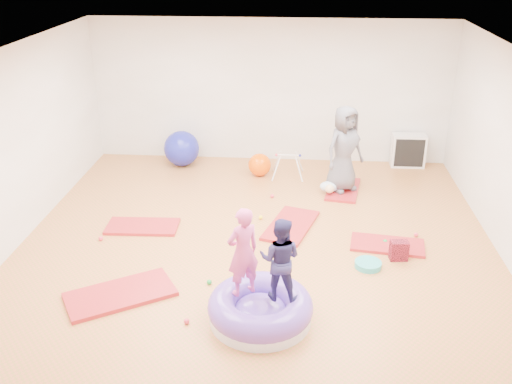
{
  "coord_description": "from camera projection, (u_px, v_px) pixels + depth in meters",
  "views": [
    {
      "loc": [
        0.56,
        -6.96,
        4.17
      ],
      "look_at": [
        0.0,
        0.3,
        0.9
      ],
      "focal_mm": 40.0,
      "sensor_mm": 36.0,
      "label": 1
    }
  ],
  "objects": [
    {
      "name": "backpack",
      "position": [
        399.0,
        251.0,
        8.0
      ],
      "size": [
        0.26,
        0.18,
        0.29
      ],
      "primitive_type": "cube",
      "rotation": [
        0.0,
        0.0,
        0.1
      ],
      "color": "#B51B36",
      "rests_on": "ground"
    },
    {
      "name": "adult_caregiver",
      "position": [
        344.0,
        149.0,
        9.88
      ],
      "size": [
        0.89,
        0.83,
        1.53
      ],
      "primitive_type": "imported",
      "rotation": [
        0.0,
        0.0,
        0.63
      ],
      "color": "#5A5B65",
      "rests_on": "gym_mat_rear_right"
    },
    {
      "name": "gym_mat_mid_left",
      "position": [
        142.0,
        226.0,
        8.92
      ],
      "size": [
        1.13,
        0.59,
        0.05
      ],
      "primitive_type": "cube",
      "rotation": [
        0.0,
        0.0,
        0.04
      ],
      "color": "#A92A1E",
      "rests_on": "ground"
    },
    {
      "name": "balance_disc",
      "position": [
        368.0,
        264.0,
        7.85
      ],
      "size": [
        0.37,
        0.37,
        0.08
      ],
      "primitive_type": "cylinder",
      "color": "#2EABAE",
      "rests_on": "ground"
    },
    {
      "name": "gym_mat_center_back",
      "position": [
        291.0,
        225.0,
        8.95
      ],
      "size": [
        0.93,
        1.33,
        0.05
      ],
      "primitive_type": "cube",
      "rotation": [
        0.0,
        0.0,
        1.27
      ],
      "color": "#A92A1E",
      "rests_on": "ground"
    },
    {
      "name": "gym_mat_rear_right",
      "position": [
        343.0,
        189.0,
        10.23
      ],
      "size": [
        0.71,
        1.15,
        0.04
      ],
      "primitive_type": "cube",
      "rotation": [
        0.0,
        0.0,
        1.4
      ],
      "color": "#A92A1E",
      "rests_on": "ground"
    },
    {
      "name": "exercise_ball_orange",
      "position": [
        260.0,
        165.0,
        10.8
      ],
      "size": [
        0.43,
        0.43,
        0.43
      ],
      "primitive_type": "sphere",
      "color": "#FF5700",
      "rests_on": "ground"
    },
    {
      "name": "yellow_toy",
      "position": [
        221.0,
        329.0,
        6.6
      ],
      "size": [
        0.19,
        0.19,
        0.03
      ],
      "primitive_type": "cylinder",
      "color": "yellow",
      "rests_on": "ground"
    },
    {
      "name": "gym_mat_front_left",
      "position": [
        120.0,
        294.0,
        7.22
      ],
      "size": [
        1.48,
        1.27,
        0.06
      ],
      "primitive_type": "cube",
      "rotation": [
        0.0,
        0.0,
        0.55
      ],
      "color": "#A92A1E",
      "rests_on": "ground"
    },
    {
      "name": "room",
      "position": [
        254.0,
        167.0,
        7.5
      ],
      "size": [
        7.01,
        8.01,
        2.81
      ],
      "color": "#C96C40",
      "rests_on": "ground"
    },
    {
      "name": "inflatable_cushion",
      "position": [
        260.0,
        309.0,
        6.73
      ],
      "size": [
        1.25,
        1.25,
        0.39
      ],
      "rotation": [
        0.0,
        0.0,
        0.24
      ],
      "color": "silver",
      "rests_on": "ground"
    },
    {
      "name": "ball_pit_balls",
      "position": [
        262.0,
        252.0,
        8.18
      ],
      "size": [
        4.81,
        3.9,
        0.07
      ],
      "color": "#EE3851",
      "rests_on": "ground"
    },
    {
      "name": "gym_mat_right",
      "position": [
        387.0,
        245.0,
        8.39
      ],
      "size": [
        1.12,
        0.67,
        0.04
      ],
      "primitive_type": "cube",
      "rotation": [
        0.0,
        0.0,
        -0.14
      ],
      "color": "#A92A1E",
      "rests_on": "ground"
    },
    {
      "name": "infant_play_gym",
      "position": [
        288.0,
        162.0,
        10.69
      ],
      "size": [
        0.59,
        0.56,
        0.45
      ],
      "rotation": [
        0.0,
        0.0,
        -0.21
      ],
      "color": "white",
      "rests_on": "ground"
    },
    {
      "name": "cube_shelf",
      "position": [
        408.0,
        151.0,
        11.2
      ],
      "size": [
        0.65,
        0.32,
        0.65
      ],
      "color": "white",
      "rests_on": "ground"
    },
    {
      "name": "exercise_ball_blue",
      "position": [
        182.0,
        148.0,
        11.24
      ],
      "size": [
        0.7,
        0.7,
        0.7
      ],
      "primitive_type": "sphere",
      "color": "#1C21A3",
      "rests_on": "ground"
    },
    {
      "name": "infant",
      "position": [
        329.0,
        187.0,
        10.02
      ],
      "size": [
        0.33,
        0.34,
        0.2
      ],
      "color": "#BEDDF8",
      "rests_on": "gym_mat_rear_right"
    },
    {
      "name": "child_pink",
      "position": [
        243.0,
        248.0,
        6.51
      ],
      "size": [
        0.48,
        0.45,
        1.11
      ],
      "primitive_type": "imported",
      "rotation": [
        0.0,
        0.0,
        3.75
      ],
      "color": "#E04D98",
      "rests_on": "inflatable_cushion"
    },
    {
      "name": "child_navy",
      "position": [
        280.0,
        255.0,
        6.45
      ],
      "size": [
        0.55,
        0.47,
        1.02
      ],
      "primitive_type": "imported",
      "rotation": [
        0.0,
        0.0,
        2.97
      ],
      "color": "navy",
      "rests_on": "inflatable_cushion"
    }
  ]
}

